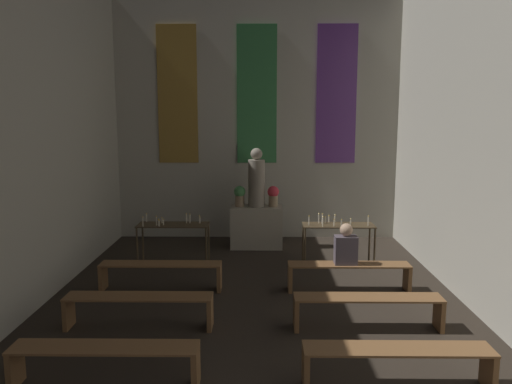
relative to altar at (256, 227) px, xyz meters
name	(u,v)px	position (x,y,z in m)	size (l,w,h in m)	color
wall_back	(257,118)	(0.00, 0.95, 2.33)	(6.64, 0.16, 5.49)	#B2AD9E
wall_left	(9,123)	(-3.26, -3.89, 2.30)	(0.12, 9.82, 5.49)	#B2AD9E
wall_right	(501,123)	(3.26, -3.89, 2.30)	(0.12, 9.82, 5.49)	#B2AD9E
altar	(256,227)	(0.00, 0.00, 0.00)	(1.11, 0.60, 0.90)	#ADA38E
statue	(256,180)	(0.00, 0.00, 1.02)	(0.36, 0.36, 1.26)	gray
flower_vase_left	(240,195)	(-0.36, 0.00, 0.69)	(0.25, 0.25, 0.45)	#937A5B
flower_vase_right	(273,195)	(0.36, 0.00, 0.69)	(0.25, 0.25, 0.45)	#937A5B
candle_rack_left	(173,229)	(-1.57, -1.30, 0.25)	(1.35, 0.51, 0.98)	#473823
candle_rack_right	(338,229)	(1.56, -1.30, 0.25)	(1.35, 0.51, 0.99)	#473823
pew_second_left	(105,357)	(-1.54, -5.66, -0.12)	(1.97, 0.36, 0.45)	brown
pew_second_right	(397,359)	(1.54, -5.66, -0.12)	(1.97, 0.36, 0.45)	brown
pew_third_left	(139,304)	(-1.54, -4.18, -0.12)	(1.97, 0.36, 0.45)	brown
pew_third_right	(368,305)	(1.54, -4.18, -0.12)	(1.97, 0.36, 0.45)	brown
pew_back_left	(161,270)	(-1.54, -2.71, -0.12)	(1.97, 0.36, 0.45)	brown
pew_back_right	(349,271)	(1.54, -2.71, -0.12)	(1.97, 0.36, 0.45)	brown
person_seated	(346,246)	(1.48, -2.71, 0.30)	(0.36, 0.24, 0.67)	#564C56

